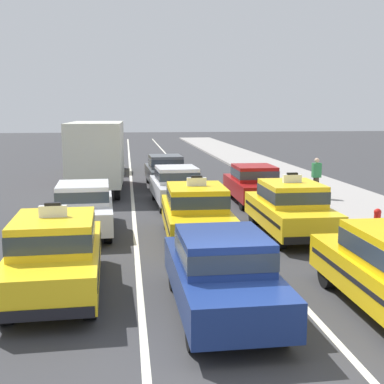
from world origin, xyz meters
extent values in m
plane|color=#353538|center=(0.00, 0.00, 0.00)|extent=(160.00, 160.00, 0.00)
cube|color=silver|center=(-1.60, 20.00, 0.00)|extent=(0.14, 80.00, 0.01)
cube|color=silver|center=(1.60, 20.00, 0.00)|extent=(0.14, 80.00, 0.01)
cube|color=#9E9993|center=(7.20, 15.00, 0.07)|extent=(4.00, 90.00, 0.15)
cylinder|color=black|center=(-4.13, 4.83, 0.32)|extent=(0.26, 0.65, 0.64)
cylinder|color=black|center=(-2.66, 4.88, 0.32)|extent=(0.26, 0.65, 0.64)
cylinder|color=black|center=(-4.03, 1.78, 0.32)|extent=(0.26, 0.65, 0.64)
cylinder|color=black|center=(-2.55, 1.83, 0.32)|extent=(0.26, 0.65, 0.64)
cube|color=yellow|center=(-3.34, 3.33, 0.67)|extent=(1.95, 4.56, 0.70)
cube|color=black|center=(-3.34, 3.33, 0.72)|extent=(1.96, 4.20, 0.10)
cube|color=yellow|center=(-3.34, 3.18, 1.34)|extent=(1.67, 2.15, 0.64)
cube|color=#2D3842|center=(-3.34, 3.18, 1.34)|extent=(1.69, 2.17, 0.35)
cube|color=white|center=(-3.34, 3.18, 1.78)|extent=(0.56, 0.14, 0.24)
cube|color=black|center=(-3.34, 3.18, 1.93)|extent=(0.32, 0.12, 0.06)
cube|color=black|center=(-3.42, 5.54, 0.42)|extent=(1.71, 0.20, 0.20)
cube|color=black|center=(-3.27, 1.12, 0.42)|extent=(1.71, 0.20, 0.20)
cylinder|color=black|center=(-3.96, 10.06, 0.32)|extent=(0.27, 0.65, 0.64)
cylinder|color=black|center=(-2.52, 10.12, 0.32)|extent=(0.27, 0.65, 0.64)
cylinder|color=black|center=(-3.85, 7.22, 0.32)|extent=(0.27, 0.65, 0.64)
cylinder|color=black|center=(-2.40, 7.28, 0.32)|extent=(0.27, 0.65, 0.64)
cube|color=silver|center=(-3.18, 8.67, 0.65)|extent=(1.93, 4.37, 0.66)
cube|color=silver|center=(-3.18, 8.57, 1.28)|extent=(1.63, 1.96, 0.60)
cube|color=#2D3842|center=(-3.18, 8.57, 1.28)|extent=(1.66, 1.98, 0.33)
cylinder|color=black|center=(-4.05, 18.40, 0.32)|extent=(0.26, 0.65, 0.64)
cylinder|color=black|center=(-2.15, 18.36, 0.32)|extent=(0.26, 0.65, 0.64)
cylinder|color=black|center=(-4.14, 14.50, 0.32)|extent=(0.26, 0.65, 0.64)
cylinder|color=black|center=(-2.24, 14.46, 0.32)|extent=(0.26, 0.65, 0.64)
cube|color=maroon|center=(-3.08, 19.36, 1.37)|extent=(2.15, 2.25, 2.10)
cube|color=#2D3842|center=(-3.05, 20.43, 1.67)|extent=(1.93, 0.11, 0.76)
cube|color=beige|center=(-3.15, 16.10, 1.92)|extent=(2.42, 5.25, 2.70)
cylinder|color=black|center=(-3.76, 26.05, 0.32)|extent=(0.25, 0.64, 0.64)
cylinder|color=black|center=(-2.28, 26.02, 0.32)|extent=(0.25, 0.64, 0.64)
cylinder|color=black|center=(-3.82, 22.99, 0.32)|extent=(0.25, 0.64, 0.64)
cylinder|color=black|center=(-2.34, 22.96, 0.32)|extent=(0.25, 0.64, 0.64)
cube|color=yellow|center=(-3.05, 24.51, 0.67)|extent=(1.89, 4.54, 0.70)
cube|color=black|center=(-3.05, 24.51, 0.72)|extent=(1.90, 4.18, 0.10)
cube|color=yellow|center=(-3.05, 24.36, 1.34)|extent=(1.64, 2.13, 0.64)
cube|color=#2D3842|center=(-3.05, 24.36, 1.34)|extent=(1.66, 2.15, 0.35)
cube|color=white|center=(-3.05, 24.36, 1.78)|extent=(0.56, 0.13, 0.24)
cube|color=black|center=(-3.05, 24.36, 1.93)|extent=(0.32, 0.12, 0.06)
cube|color=black|center=(-3.01, 26.71, 0.42)|extent=(1.71, 0.17, 0.20)
cube|color=black|center=(-3.09, 22.30, 0.42)|extent=(1.71, 0.17, 0.20)
cylinder|color=black|center=(-0.84, 3.18, 0.32)|extent=(0.25, 0.64, 0.64)
cylinder|color=black|center=(0.61, 3.20, 0.32)|extent=(0.25, 0.64, 0.64)
cylinder|color=black|center=(-0.80, 0.34, 0.32)|extent=(0.25, 0.64, 0.64)
cylinder|color=black|center=(0.64, 0.36, 0.32)|extent=(0.25, 0.64, 0.64)
cube|color=navy|center=(-0.10, 1.77, 0.65)|extent=(1.82, 4.32, 0.66)
cube|color=navy|center=(-0.09, 1.67, 1.28)|extent=(1.59, 1.92, 0.60)
cube|color=#2D3842|center=(-0.09, 1.67, 1.28)|extent=(1.61, 1.94, 0.33)
cylinder|color=black|center=(-0.54, 8.76, 0.32)|extent=(0.25, 0.65, 0.64)
cylinder|color=black|center=(0.94, 8.73, 0.32)|extent=(0.25, 0.65, 0.64)
cylinder|color=black|center=(-0.60, 5.70, 0.32)|extent=(0.25, 0.65, 0.64)
cylinder|color=black|center=(0.87, 5.67, 0.32)|extent=(0.25, 0.65, 0.64)
cube|color=yellow|center=(0.17, 7.22, 0.67)|extent=(1.90, 4.54, 0.70)
cube|color=black|center=(0.17, 7.22, 0.72)|extent=(1.91, 4.18, 0.10)
cube|color=yellow|center=(0.16, 7.07, 1.34)|extent=(1.65, 2.13, 0.64)
cube|color=#2D3842|center=(0.16, 7.07, 1.34)|extent=(1.67, 2.16, 0.35)
cube|color=white|center=(0.16, 7.07, 1.78)|extent=(0.56, 0.13, 0.24)
cube|color=black|center=(0.16, 7.07, 1.93)|extent=(0.32, 0.12, 0.06)
cube|color=black|center=(0.22, 9.42, 0.42)|extent=(1.71, 0.18, 0.20)
cube|color=black|center=(0.12, 5.01, 0.42)|extent=(1.71, 0.18, 0.20)
cylinder|color=black|center=(-0.64, 14.24, 0.32)|extent=(0.27, 0.65, 0.64)
cylinder|color=black|center=(0.80, 14.30, 0.32)|extent=(0.27, 0.65, 0.64)
cylinder|color=black|center=(-0.52, 11.41, 0.32)|extent=(0.27, 0.65, 0.64)
cylinder|color=black|center=(0.92, 11.47, 0.32)|extent=(0.27, 0.65, 0.64)
cube|color=silver|center=(0.14, 12.86, 0.65)|extent=(1.94, 4.37, 0.66)
cube|color=silver|center=(0.15, 12.76, 1.28)|extent=(1.64, 1.96, 0.60)
cube|color=#2D3842|center=(0.15, 12.76, 1.28)|extent=(1.66, 1.99, 0.33)
cylinder|color=black|center=(-0.68, 19.43, 0.32)|extent=(0.26, 0.65, 0.64)
cylinder|color=black|center=(0.76, 19.48, 0.32)|extent=(0.26, 0.65, 0.64)
cylinder|color=black|center=(-0.57, 16.59, 0.32)|extent=(0.26, 0.65, 0.64)
cylinder|color=black|center=(0.87, 16.64, 0.32)|extent=(0.26, 0.65, 0.64)
cube|color=#4C5156|center=(0.10, 18.04, 0.65)|extent=(1.92, 4.36, 0.66)
cube|color=#4C5156|center=(0.10, 17.94, 1.28)|extent=(1.63, 1.96, 0.60)
cube|color=#2D3842|center=(0.10, 17.94, 1.28)|extent=(1.65, 1.98, 0.33)
cylinder|color=black|center=(2.47, 2.87, 0.32)|extent=(0.25, 0.64, 0.64)
cube|color=black|center=(3.22, 3.55, 0.42)|extent=(1.71, 0.16, 0.20)
cylinder|color=black|center=(2.39, 9.06, 0.32)|extent=(0.25, 0.64, 0.64)
cylinder|color=black|center=(3.87, 9.05, 0.32)|extent=(0.25, 0.64, 0.64)
cylinder|color=black|center=(2.36, 6.00, 0.32)|extent=(0.25, 0.64, 0.64)
cylinder|color=black|center=(3.83, 5.99, 0.32)|extent=(0.25, 0.64, 0.64)
cube|color=yellow|center=(3.11, 7.52, 0.67)|extent=(1.85, 4.52, 0.70)
cube|color=black|center=(3.11, 7.52, 0.72)|extent=(1.87, 4.16, 0.10)
cube|color=yellow|center=(3.11, 7.37, 1.34)|extent=(1.62, 2.12, 0.64)
cube|color=#2D3842|center=(3.11, 7.37, 1.34)|extent=(1.64, 2.14, 0.35)
cube|color=white|center=(3.11, 7.37, 1.78)|extent=(0.56, 0.13, 0.24)
cube|color=black|center=(3.11, 7.37, 1.93)|extent=(0.32, 0.11, 0.06)
cube|color=black|center=(3.14, 9.73, 0.42)|extent=(1.71, 0.16, 0.20)
cube|color=black|center=(3.09, 5.31, 0.42)|extent=(1.71, 0.16, 0.20)
cylinder|color=black|center=(2.64, 14.37, 0.32)|extent=(0.25, 0.64, 0.64)
cylinder|color=black|center=(4.08, 14.35, 0.32)|extent=(0.25, 0.64, 0.64)
cylinder|color=black|center=(2.60, 11.53, 0.32)|extent=(0.25, 0.64, 0.64)
cylinder|color=black|center=(4.05, 11.52, 0.32)|extent=(0.25, 0.64, 0.64)
cube|color=maroon|center=(3.34, 12.94, 0.65)|extent=(1.81, 4.32, 0.66)
cube|color=maroon|center=(3.34, 12.84, 1.28)|extent=(1.58, 1.92, 0.60)
cube|color=#2D3842|center=(3.34, 12.84, 1.28)|extent=(1.60, 1.94, 0.33)
cylinder|color=#473828|center=(6.06, 13.02, 0.59)|extent=(0.24, 0.24, 0.87)
cube|color=#338C4C|center=(6.06, 13.02, 1.32)|extent=(0.36, 0.22, 0.61)
sphere|color=beige|center=(6.06, 13.02, 1.74)|extent=(0.20, 0.20, 0.20)
cylinder|color=red|center=(5.68, 6.95, 0.45)|extent=(0.20, 0.20, 0.60)
sphere|color=red|center=(5.68, 6.95, 0.77)|extent=(0.22, 0.22, 0.22)
cylinder|color=red|center=(5.55, 6.95, 0.53)|extent=(0.10, 0.08, 0.08)
cylinder|color=red|center=(5.81, 6.95, 0.53)|extent=(0.10, 0.08, 0.08)
camera|label=1|loc=(-1.82, -7.30, 3.84)|focal=47.67mm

